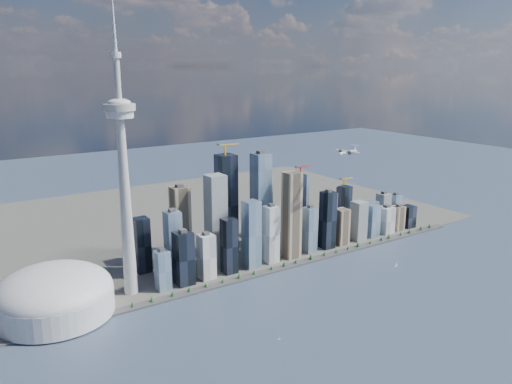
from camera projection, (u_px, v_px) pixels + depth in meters
ground at (360, 318)px, 866.30m from camera, size 4000.00×4000.00×0.00m
seawall at (277, 269)px, 1068.26m from camera, size 1100.00×22.00×4.00m
land at (185, 218)px, 1432.79m from camera, size 1400.00×900.00×3.00m
shoreline_trees at (277, 266)px, 1066.60m from camera, size 960.53×7.20×8.80m
skyscraper_cluster at (276, 220)px, 1151.39m from camera, size 736.00×142.00×256.70m
needle_tower at (124, 174)px, 899.69m from camera, size 56.00×56.00×550.50m
dome_stadium at (54, 295)px, 864.91m from camera, size 200.00×200.00×86.00m
airplane at (348, 152)px, 1053.52m from camera, size 68.24×60.64×16.68m
sailboat_west at (279, 338)px, 796.43m from camera, size 5.69×3.44×8.11m
sailboat_east at (396, 265)px, 1088.10m from camera, size 7.82×3.08×10.79m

